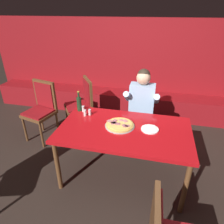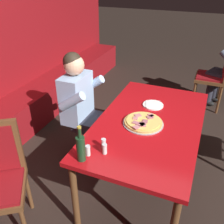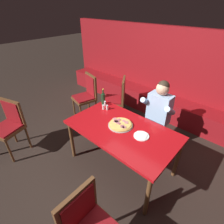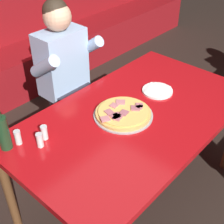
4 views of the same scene
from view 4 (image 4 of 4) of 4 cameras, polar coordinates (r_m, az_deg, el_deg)
name	(u,v)px [view 4 (image 4 of 4)]	position (r m, az deg, el deg)	size (l,w,h in m)	color
ground_plane	(131,193)	(2.47, 3.44, -14.61)	(24.00, 24.00, 0.00)	black
main_dining_table	(135,123)	(1.99, 4.15, -1.94)	(1.60, 0.92, 0.76)	brown
pizza	(123,113)	(1.91, 2.04, -0.22)	(0.37, 0.37, 0.05)	#9E9EA3
plate_white_paper	(157,91)	(2.17, 8.31, 3.90)	(0.21, 0.21, 0.02)	white
beer_bottle	(3,132)	(1.73, -19.33, -3.42)	(0.07, 0.07, 0.29)	#19381E
shaker_black_pepper	(18,138)	(1.78, -16.81, -4.55)	(0.04, 0.04, 0.09)	silver
shaker_parmesan	(44,133)	(1.77, -12.25, -3.78)	(0.04, 0.04, 0.09)	silver
shaker_red_pepper_flakes	(40,141)	(1.73, -13.04, -5.14)	(0.04, 0.04, 0.09)	silver
diner_seated_blue_shirt	(70,74)	(2.49, -7.71, 6.87)	(0.53, 0.53, 1.27)	black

